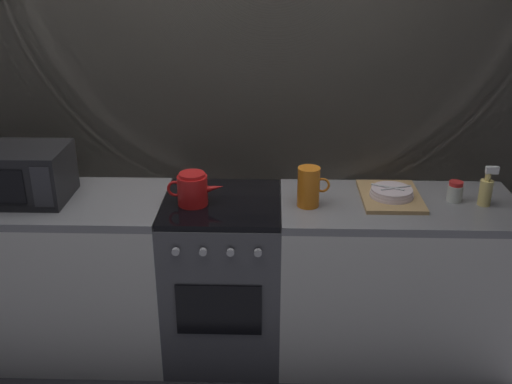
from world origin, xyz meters
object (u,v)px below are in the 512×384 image
(microwave, at_px, (21,174))
(dish_pile, at_px, (391,195))
(spice_jar, at_px, (455,192))
(pitcher, at_px, (309,187))
(stove_unit, at_px, (224,278))
(spray_bottle, at_px, (486,190))
(kettle, at_px, (193,189))

(microwave, relative_size, dish_pile, 1.15)
(dish_pile, distance_m, spice_jar, 0.32)
(spice_jar, bearing_deg, pitcher, -174.08)
(stove_unit, relative_size, spice_jar, 8.57)
(pitcher, distance_m, spray_bottle, 0.88)
(stove_unit, height_order, pitcher, pitcher)
(dish_pile, relative_size, spice_jar, 3.81)
(spray_bottle, bearing_deg, kettle, -178.60)
(microwave, distance_m, spray_bottle, 2.31)
(kettle, bearing_deg, spice_jar, 3.41)
(stove_unit, bearing_deg, spray_bottle, -0.44)
(spray_bottle, bearing_deg, microwave, 179.74)
(pitcher, relative_size, spray_bottle, 0.99)
(spice_jar, bearing_deg, spray_bottle, -17.49)
(stove_unit, distance_m, pitcher, 0.70)
(pitcher, height_order, spice_jar, pitcher)
(pitcher, height_order, dish_pile, pitcher)
(microwave, xyz_separation_m, spice_jar, (2.18, 0.03, -0.08))
(spray_bottle, bearing_deg, spice_jar, 162.51)
(dish_pile, distance_m, spray_bottle, 0.46)
(kettle, distance_m, dish_pile, 1.00)
(microwave, height_order, spray_bottle, microwave)
(microwave, distance_m, spice_jar, 2.18)
(kettle, height_order, spice_jar, kettle)
(spray_bottle, bearing_deg, stove_unit, 179.56)
(stove_unit, relative_size, pitcher, 4.50)
(pitcher, bearing_deg, microwave, 178.23)
(stove_unit, xyz_separation_m, dish_pile, (0.86, 0.05, 0.47))
(microwave, distance_m, dish_pile, 1.87)
(microwave, relative_size, kettle, 1.62)
(microwave, bearing_deg, pitcher, -1.77)
(kettle, relative_size, spice_jar, 2.71)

